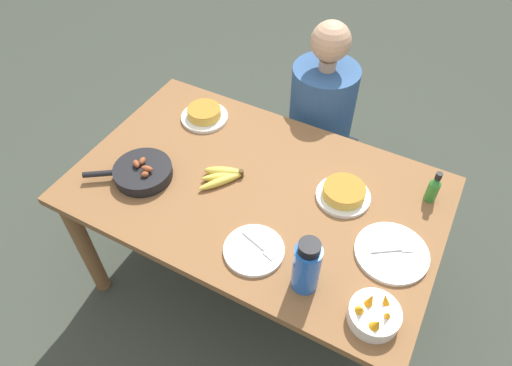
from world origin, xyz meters
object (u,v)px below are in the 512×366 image
at_px(frittata_plate_side, 344,193).
at_px(empty_plate_near_front, 254,250).
at_px(person_figure, 318,138).
at_px(fruit_bowl_mango, 374,315).
at_px(banana_bunch, 223,176).
at_px(hot_sauce_bottle, 433,188).
at_px(skillet, 142,172).
at_px(water_bottle, 307,266).
at_px(frittata_plate_center, 204,114).
at_px(empty_plate_far_left, 392,253).

distance_m(frittata_plate_side, empty_plate_near_front, 0.43).
bearing_deg(frittata_plate_side, person_figure, 119.55).
xyz_separation_m(frittata_plate_side, fruit_bowl_mango, (0.27, -0.44, 0.01)).
bearing_deg(frittata_plate_side, fruit_bowl_mango, -58.62).
relative_size(banana_bunch, frittata_plate_side, 0.86).
height_order(hot_sauce_bottle, person_figure, person_figure).
height_order(skillet, frittata_plate_side, skillet).
height_order(water_bottle, person_figure, person_figure).
bearing_deg(empty_plate_near_front, banana_bunch, 138.08).
height_order(banana_bunch, frittata_plate_side, frittata_plate_side).
bearing_deg(frittata_plate_side, empty_plate_near_front, -115.90).
xyz_separation_m(frittata_plate_center, person_figure, (0.43, 0.40, -0.28)).
height_order(banana_bunch, hot_sauce_bottle, hot_sauce_bottle).
distance_m(empty_plate_near_front, empty_plate_far_left, 0.49).
bearing_deg(water_bottle, frittata_plate_side, 93.00).
bearing_deg(empty_plate_far_left, fruit_bowl_mango, -85.82).
height_order(frittata_plate_side, empty_plate_far_left, frittata_plate_side).
height_order(empty_plate_far_left, water_bottle, water_bottle).
height_order(water_bottle, hot_sauce_bottle, water_bottle).
xyz_separation_m(banana_bunch, empty_plate_near_front, (0.28, -0.25, -0.01)).
distance_m(banana_bunch, person_figure, 0.76).
distance_m(frittata_plate_side, hot_sauce_bottle, 0.34).
bearing_deg(skillet, person_figure, -152.99).
relative_size(frittata_plate_side, water_bottle, 0.93).
bearing_deg(frittata_plate_center, person_figure, 43.08).
bearing_deg(person_figure, skillet, -118.39).
distance_m(skillet, frittata_plate_center, 0.43).
distance_m(frittata_plate_side, water_bottle, 0.43).
distance_m(frittata_plate_side, person_figure, 0.69).
bearing_deg(hot_sauce_bottle, skillet, -157.71).
bearing_deg(person_figure, water_bottle, -71.02).
relative_size(banana_bunch, empty_plate_far_left, 0.71).
xyz_separation_m(frittata_plate_side, person_figure, (-0.31, 0.55, -0.28)).
relative_size(frittata_plate_center, fruit_bowl_mango, 1.31).
xyz_separation_m(frittata_plate_side, empty_plate_far_left, (0.25, -0.17, -0.02)).
relative_size(empty_plate_far_left, fruit_bowl_mango, 1.58).
bearing_deg(banana_bunch, frittata_plate_center, 133.47).
relative_size(frittata_plate_center, frittata_plate_side, 1.01).
distance_m(frittata_plate_center, frittata_plate_side, 0.76).
relative_size(banana_bunch, person_figure, 0.17).
bearing_deg(frittata_plate_center, fruit_bowl_mango, -30.27).
distance_m(banana_bunch, fruit_bowl_mango, 0.79).
relative_size(banana_bunch, frittata_plate_center, 0.85).
relative_size(empty_plate_near_front, fruit_bowl_mango, 1.32).
bearing_deg(person_figure, banana_bunch, -102.65).
xyz_separation_m(fruit_bowl_mango, water_bottle, (-0.24, 0.02, 0.08)).
bearing_deg(frittata_plate_side, banana_bunch, -163.56).
relative_size(frittata_plate_center, empty_plate_far_left, 0.83).
bearing_deg(empty_plate_near_front, frittata_plate_center, 135.71).
xyz_separation_m(fruit_bowl_mango, person_figure, (-0.58, 0.99, -0.29)).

